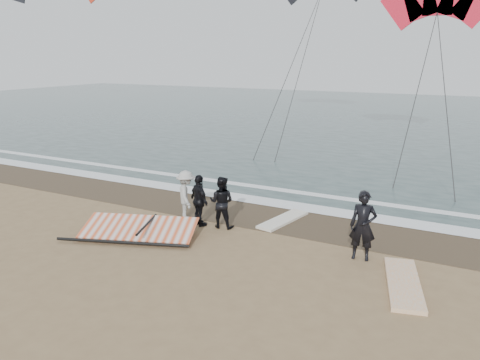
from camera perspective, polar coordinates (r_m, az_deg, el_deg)
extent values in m
plane|color=#8C704C|center=(12.22, -3.83, -10.91)|extent=(120.00, 120.00, 0.00)
cube|color=#233838|center=(43.09, 19.60, 7.08)|extent=(120.00, 54.00, 0.02)
cube|color=#4C3D2B|center=(15.94, 4.56, -4.57)|extent=(120.00, 2.80, 0.01)
cube|color=white|center=(17.16, 6.38, -3.10)|extent=(120.00, 0.90, 0.01)
cube|color=white|center=(18.69, 8.27, -1.64)|extent=(120.00, 0.45, 0.01)
imported|color=black|center=(12.89, 14.76, -5.40)|extent=(0.75, 0.54, 1.90)
cube|color=silver|center=(12.10, 19.31, -11.80)|extent=(1.36, 2.77, 0.11)
cube|color=silver|center=(15.60, 5.27, -4.87)|extent=(1.03, 2.30, 0.09)
imported|color=black|center=(14.79, -2.27, -2.71)|extent=(0.91, 0.76, 1.67)
imported|color=black|center=(14.97, -4.98, -2.51)|extent=(1.06, 0.85, 1.68)
imported|color=#ADAEA9|center=(15.58, -6.57, -1.88)|extent=(1.17, 1.23, 1.67)
cube|color=black|center=(15.13, -11.32, -5.77)|extent=(2.40, 1.30, 0.09)
cube|color=#E25325|center=(14.49, -12.22, -5.69)|extent=(3.68, 2.38, 0.36)
cylinder|color=black|center=(14.01, -14.21, -7.38)|extent=(3.79, 1.39, 0.09)
cylinder|color=black|center=(14.25, -11.32, -5.34)|extent=(0.63, 1.65, 0.07)
cylinder|color=#262626|center=(23.75, 20.86, 10.32)|extent=(0.04, 0.04, 11.39)
cylinder|color=#262626|center=(23.22, 23.69, 9.96)|extent=(0.04, 0.04, 12.23)
cylinder|color=#262626|center=(30.29, 6.62, 14.49)|extent=(0.04, 0.04, 17.01)
cylinder|color=#262626|center=(30.12, 7.73, 14.45)|extent=(0.04, 0.04, 17.07)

